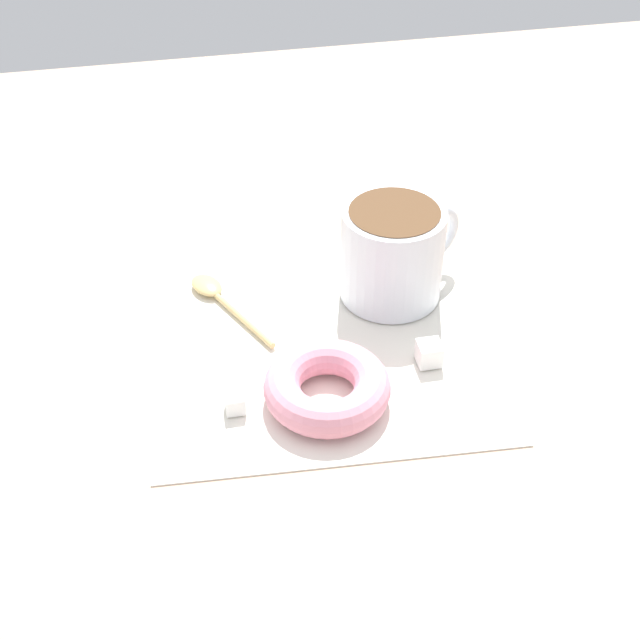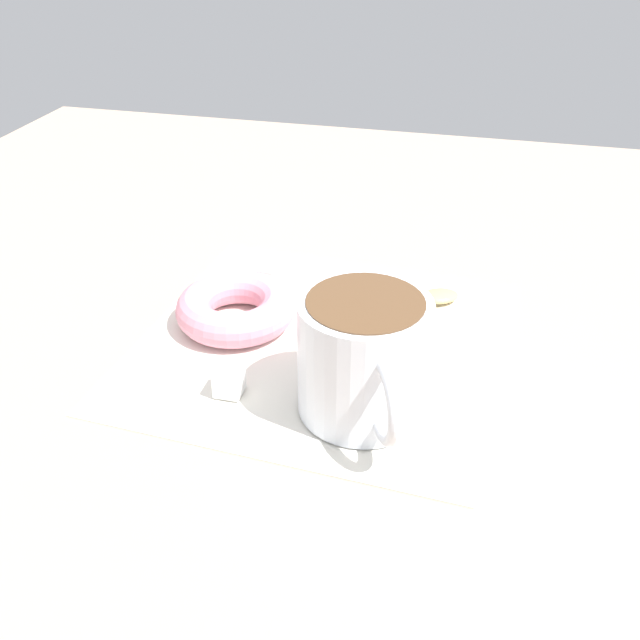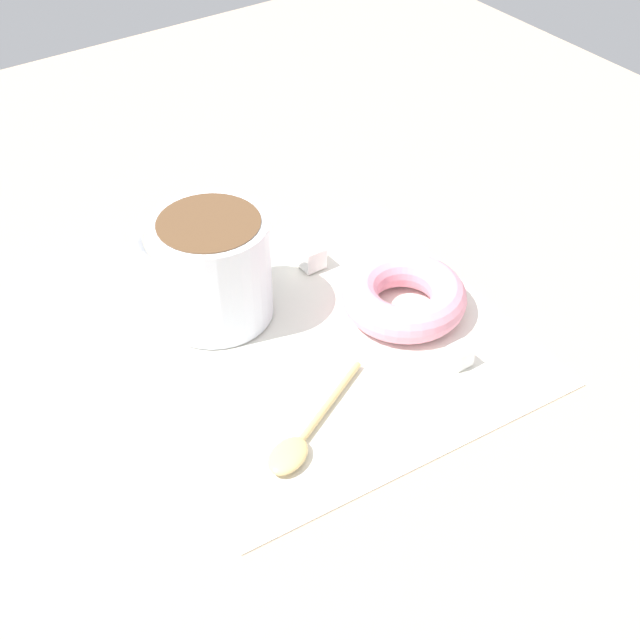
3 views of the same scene
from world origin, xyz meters
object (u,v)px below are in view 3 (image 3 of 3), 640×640
at_px(donut, 404,296).
at_px(spoon, 300,441).
at_px(sugar_cube, 311,257).
at_px(sugar_cube_extra, 460,355).
at_px(coffee_cup, 211,266).

bearing_deg(donut, spoon, 115.71).
height_order(donut, sugar_cube, donut).
xyz_separation_m(donut, sugar_cube_extra, (-0.07, 0.00, -0.01)).
bearing_deg(coffee_cup, sugar_cube, -86.68).
bearing_deg(spoon, coffee_cup, -8.38).
height_order(spoon, sugar_cube, sugar_cube).
height_order(coffee_cup, sugar_cube, coffee_cup).
bearing_deg(spoon, sugar_cube, -36.60).
height_order(sugar_cube, sugar_cube_extra, sugar_cube).
bearing_deg(spoon, donut, -64.29).
distance_m(coffee_cup, sugar_cube_extra, 0.20).
relative_size(coffee_cup, sugar_cube, 6.09).
relative_size(donut, spoon, 0.87).
relative_size(donut, sugar_cube_extra, 6.53).
bearing_deg(donut, sugar_cube_extra, 176.87).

